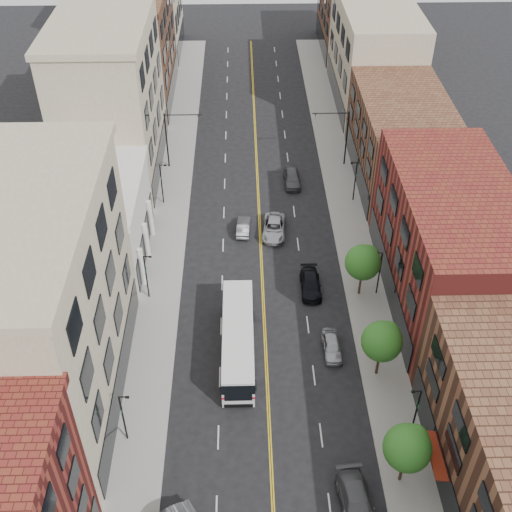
{
  "coord_description": "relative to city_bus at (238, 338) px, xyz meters",
  "views": [
    {
      "loc": [
        -1.78,
        -21.54,
        42.39
      ],
      "look_at": [
        -0.68,
        24.01,
        5.0
      ],
      "focal_mm": 45.0,
      "sensor_mm": 36.0,
      "label": 1
    }
  ],
  "objects": [
    {
      "name": "bldg_l_tanoffice",
      "position": [
        -14.59,
        -3.7,
        7.18
      ],
      "size": [
        10.0,
        22.0,
        18.0
      ],
      "primitive_type": "cube",
      "color": "tan",
      "rests_on": "ground"
    },
    {
      "name": "tree_r_3",
      "position": [
        11.8,
        7.37,
        2.3
      ],
      "size": [
        3.4,
        3.4,
        5.59
      ],
      "color": "black",
      "rests_on": "sidewalk_right"
    },
    {
      "name": "car_lane_a",
      "position": [
        7.07,
        8.09,
        -1.13
      ],
      "size": [
        1.95,
        4.79,
        1.39
      ],
      "primitive_type": "imported",
      "rotation": [
        0.0,
        0.0,
        -0.0
      ],
      "color": "black",
      "rests_on": "ground"
    },
    {
      "name": "bldg_l_far_a",
      "position": [
        -14.59,
        31.3,
        7.18
      ],
      "size": [
        10.0,
        20.0,
        18.0
      ],
      "primitive_type": "cube",
      "color": "tan",
      "rests_on": "ground"
    },
    {
      "name": "car_lane_b",
      "position": [
        3.91,
        17.3,
        -1.09
      ],
      "size": [
        2.95,
        5.51,
        1.47
      ],
      "primitive_type": "imported",
      "rotation": [
        0.0,
        0.0,
        -0.1
      ],
      "color": "#A4A6AC",
      "rests_on": "ground"
    },
    {
      "name": "tree_r_1",
      "position": [
        11.8,
        -12.63,
        2.3
      ],
      "size": [
        3.4,
        3.4,
        5.59
      ],
      "color": "black",
      "rests_on": "sidewalk_right"
    },
    {
      "name": "sidewalk_right",
      "position": [
        12.41,
        18.3,
        -1.75
      ],
      "size": [
        4.0,
        110.0,
        0.15
      ],
      "primitive_type": "cube",
      "color": "gray",
      "rests_on": "ground"
    },
    {
      "name": "lamp_l_3",
      "position": [
        -8.54,
        23.3,
        1.15
      ],
      "size": [
        0.81,
        0.55,
        5.05
      ],
      "color": "black",
      "rests_on": "sidewalk_left"
    },
    {
      "name": "lamp_l_1",
      "position": [
        -8.54,
        -8.7,
        1.15
      ],
      "size": [
        0.81,
        0.55,
        5.05
      ],
      "color": "black",
      "rests_on": "sidewalk_left"
    },
    {
      "name": "car_lane_behind",
      "position": [
        0.61,
        17.68,
        -1.18
      ],
      "size": [
        1.65,
        4.0,
        1.29
      ],
      "primitive_type": "imported",
      "rotation": [
        0.0,
        0.0,
        3.07
      ],
      "color": "#505056",
      "rests_on": "ground"
    },
    {
      "name": "tree_r_2",
      "position": [
        11.8,
        -2.63,
        2.3
      ],
      "size": [
        3.4,
        3.4,
        5.59
      ],
      "color": "black",
      "rests_on": "sidewalk_right"
    },
    {
      "name": "lamp_r_3",
      "position": [
        13.36,
        23.3,
        1.15
      ],
      "size": [
        0.81,
        0.55,
        5.05
      ],
      "color": "black",
      "rests_on": "sidewalk_right"
    },
    {
      "name": "bldg_r_mid",
      "position": [
        19.41,
        7.3,
        4.18
      ],
      "size": [
        10.0,
        22.0,
        12.0
      ],
      "primitive_type": "cube",
      "color": "maroon",
      "rests_on": "ground"
    },
    {
      "name": "bldg_r_far_b",
      "position": [
        19.41,
        49.3,
        5.18
      ],
      "size": [
        10.0,
        22.0,
        14.0
      ],
      "primitive_type": "cube",
      "color": "tan",
      "rests_on": "ground"
    },
    {
      "name": "car_parked_mid",
      "position": [
        8.21,
        -14.96,
        -1.01
      ],
      "size": [
        2.8,
        5.77,
        1.62
      ],
      "primitive_type": "imported",
      "rotation": [
        0.0,
        0.0,
        0.1
      ],
      "color": "#4C4B50",
      "rests_on": "ground"
    },
    {
      "name": "bldg_r_far_c",
      "position": [
        19.41,
        69.3,
        3.68
      ],
      "size": [
        10.0,
        18.0,
        11.0
      ],
      "primitive_type": "cube",
      "color": "brown",
      "rests_on": "ground"
    },
    {
      "name": "lamp_l_2",
      "position": [
        -8.54,
        7.3,
        1.15
      ],
      "size": [
        0.81,
        0.55,
        5.05
      ],
      "color": "black",
      "rests_on": "sidewalk_left"
    },
    {
      "name": "signal_mast_left",
      "position": [
        -7.86,
        31.3,
        2.82
      ],
      "size": [
        4.49,
        0.18,
        7.2
      ],
      "color": "black",
      "rests_on": "sidewalk_left"
    },
    {
      "name": "signal_mast_right",
      "position": [
        12.67,
        31.3,
        2.82
      ],
      "size": [
        4.49,
        0.18,
        7.2
      ],
      "color": "black",
      "rests_on": "sidewalk_right"
    },
    {
      "name": "bldg_l_white",
      "position": [
        -14.59,
        14.3,
        2.18
      ],
      "size": [
        10.0,
        14.0,
        8.0
      ],
      "primitive_type": "cube",
      "color": "silver",
      "rests_on": "ground"
    },
    {
      "name": "car_parked_far",
      "position": [
        8.21,
        -0.01,
        -1.14
      ],
      "size": [
        1.68,
        4.02,
        1.36
      ],
      "primitive_type": "imported",
      "rotation": [
        0.0,
        0.0,
        0.02
      ],
      "color": "#A4A6AC",
      "rests_on": "ground"
    },
    {
      "name": "city_bus",
      "position": [
        0.0,
        0.0,
        0.0
      ],
      "size": [
        2.95,
        12.21,
        3.14
      ],
      "rotation": [
        0.0,
        0.0,
        -0.0
      ],
      "color": "silver",
      "rests_on": "ground"
    },
    {
      "name": "lamp_r_1",
      "position": [
        13.36,
        -8.7,
        1.15
      ],
      "size": [
        0.81,
        0.55,
        5.05
      ],
      "color": "black",
      "rests_on": "sidewalk_right"
    },
    {
      "name": "sidewalk_left",
      "position": [
        -7.59,
        18.3,
        -1.75
      ],
      "size": [
        4.0,
        110.0,
        0.15
      ],
      "primitive_type": "cube",
      "color": "gray",
      "rests_on": "ground"
    },
    {
      "name": "bldg_r_far_a",
      "position": [
        19.41,
        28.3,
        3.18
      ],
      "size": [
        10.0,
        20.0,
        10.0
      ],
      "primitive_type": "cube",
      "color": "brown",
      "rests_on": "ground"
    },
    {
      "name": "lamp_r_2",
      "position": [
        13.36,
        7.3,
        1.15
      ],
      "size": [
        0.81,
        0.55,
        5.05
      ],
      "color": "black",
      "rests_on": "sidewalk_right"
    },
    {
      "name": "bldg_l_far_b",
      "position": [
        -14.59,
        51.3,
        5.68
      ],
      "size": [
        10.0,
        20.0,
        15.0
      ],
      "primitive_type": "cube",
      "color": "brown",
      "rests_on": "ground"
    },
    {
      "name": "car_lane_c",
      "position": [
        6.55,
        27.14,
        -1.02
      ],
      "size": [
        1.98,
        4.74,
        1.6
      ],
      "primitive_type": "imported",
      "rotation": [
        0.0,
        0.0,
        0.02
      ],
      "color": "#47484C",
      "rests_on": "ground"
    }
  ]
}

